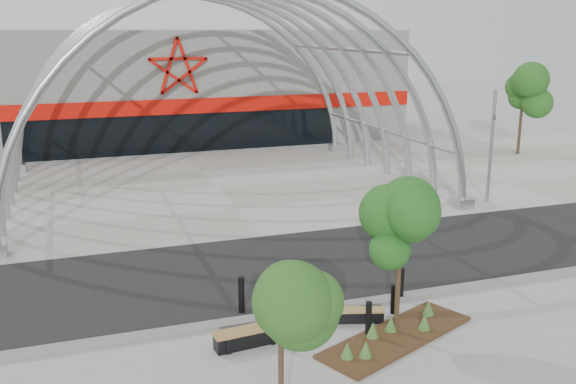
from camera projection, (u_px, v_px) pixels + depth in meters
The scene contains 18 objects.
ground at pixel (331, 306), 19.45m from camera, with size 140.00×140.00×0.00m, color gray.
road at pixel (293, 266), 22.65m from camera, with size 140.00×7.00×0.02m, color black.
forecourt at pixel (216, 188), 33.63m from camera, with size 60.00×17.00×0.04m, color #A09A8F.
kerb at pixel (334, 307), 19.20m from camera, with size 60.00×0.50×0.12m, color slate.
arena_building at pixel (162, 84), 49.06m from camera, with size 34.00×15.24×8.00m.
vault_canopy at pixel (216, 188), 33.63m from camera, with size 20.80×15.80×20.36m.
planting_bed at pixel (395, 334), 17.37m from camera, with size 5.11×3.35×0.52m.
signal_pole at pixel (491, 145), 30.23m from camera, with size 0.32×0.76×5.40m.
street_tree_0 at pixel (281, 301), 13.17m from camera, with size 1.67×1.67×3.81m.
street_tree_1 at pixel (400, 233), 16.96m from camera, with size 1.72×1.72×4.06m.
bench_0 at pixel (256, 336), 17.07m from camera, with size 2.34×0.74×0.48m.
bench_1 at pixel (352, 316), 18.37m from camera, with size 1.86×0.92×0.38m.
bollard_0 at pixel (273, 327), 17.01m from camera, with size 0.15×0.15×0.96m, color black.
bollard_1 at pixel (241, 295), 18.85m from camera, with size 0.18×0.18×1.12m, color black.
bollard_2 at pixel (393, 299), 18.84m from camera, with size 0.14×0.14×0.90m, color black.
bollard_3 at pixel (369, 320), 17.37m from camera, with size 0.17×0.17×1.03m, color black.
bollard_4 at pixel (401, 284), 19.78m from camera, with size 0.17×0.17×1.03m, color black.
bg_tree_1 at pixel (523, 90), 41.51m from camera, with size 2.70×2.70×5.91m.
Camera 1 is at (-7.11, -16.55, 8.21)m, focal length 40.00 mm.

